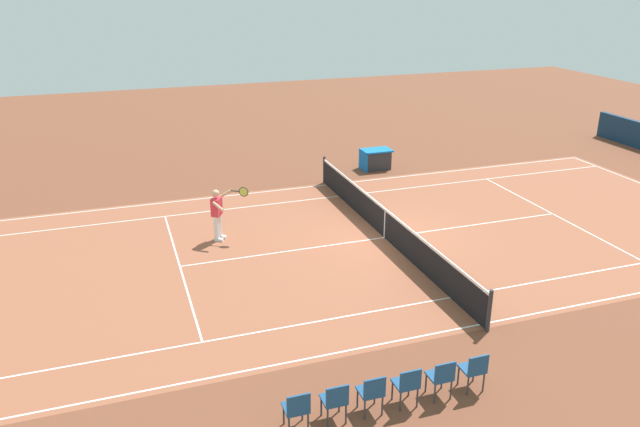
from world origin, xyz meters
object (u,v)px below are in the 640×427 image
(spectator_chair_2, at_px, (407,383))
(spectator_chair_5, at_px, (297,408))
(tennis_player_near, at_px, (218,212))
(spectator_chair_0, at_px, (474,369))
(equipment_cart_tarped, at_px, (376,159))
(spectator_chair_3, at_px, (372,391))
(tennis_ball, at_px, (344,199))
(tennis_net, at_px, (385,223))
(spectator_chair_4, at_px, (335,399))
(spectator_chair_1, at_px, (441,376))

(spectator_chair_2, bearing_deg, spectator_chair_5, 0.00)
(tennis_player_near, relative_size, spectator_chair_0, 1.93)
(tennis_player_near, bearing_deg, spectator_chair_5, 88.50)
(spectator_chair_0, relative_size, equipment_cart_tarped, 0.70)
(spectator_chair_3, relative_size, spectator_chair_5, 1.00)
(spectator_chair_0, bearing_deg, spectator_chair_3, 0.00)
(tennis_ball, distance_m, spectator_chair_2, 11.71)
(tennis_net, xyz_separation_m, spectator_chair_3, (3.74, 7.61, 0.03))
(equipment_cart_tarped, bearing_deg, spectator_chair_3, 66.10)
(tennis_net, height_order, tennis_player_near, tennis_player_near)
(tennis_ball, bearing_deg, spectator_chair_4, 68.25)
(equipment_cart_tarped, bearing_deg, tennis_player_near, 34.73)
(spectator_chair_5, bearing_deg, spectator_chair_4, 180.00)
(tennis_net, bearing_deg, tennis_player_near, -17.39)
(spectator_chair_5, bearing_deg, tennis_player_near, -91.50)
(spectator_chair_1, height_order, equipment_cart_tarped, spectator_chair_1)
(tennis_ball, bearing_deg, spectator_chair_5, 65.10)
(spectator_chair_3, height_order, spectator_chair_4, same)
(tennis_ball, height_order, spectator_chair_3, spectator_chair_3)
(tennis_player_near, distance_m, spectator_chair_2, 9.39)
(tennis_ball, xyz_separation_m, spectator_chair_1, (2.30, 11.30, 0.49))
(tennis_net, xyz_separation_m, spectator_chair_0, (1.53, 7.61, 0.03))
(equipment_cart_tarped, bearing_deg, tennis_ball, 50.19)
(spectator_chair_0, distance_m, spectator_chair_4, 2.95)
(tennis_ball, xyz_separation_m, spectator_chair_2, (3.04, 11.30, 0.49))
(spectator_chair_5, bearing_deg, spectator_chair_3, 180.00)
(tennis_ball, distance_m, spectator_chair_5, 12.47)
(spectator_chair_2, height_order, equipment_cart_tarped, spectator_chair_2)
(tennis_net, bearing_deg, spectator_chair_4, 59.57)
(spectator_chair_4, distance_m, equipment_cart_tarped, 16.14)
(spectator_chair_2, bearing_deg, spectator_chair_4, 0.00)
(tennis_net, relative_size, spectator_chair_2, 13.30)
(tennis_net, distance_m, spectator_chair_3, 8.48)
(spectator_chair_0, bearing_deg, equipment_cart_tarped, -106.20)
(spectator_chair_1, relative_size, spectator_chair_3, 1.00)
(tennis_net, distance_m, equipment_cart_tarped, 7.36)
(spectator_chair_3, bearing_deg, equipment_cart_tarped, -113.90)
(tennis_player_near, bearing_deg, spectator_chair_0, 110.58)
(spectator_chair_3, xyz_separation_m, equipment_cart_tarped, (-6.41, -14.47, -0.08))
(spectator_chair_2, xyz_separation_m, equipment_cart_tarped, (-5.68, -14.47, -0.08))
(tennis_ball, relative_size, spectator_chair_4, 0.08)
(spectator_chair_4, xyz_separation_m, spectator_chair_5, (0.74, 0.00, 0.00))
(tennis_player_near, xyz_separation_m, spectator_chair_1, (-2.71, 9.17, -0.41))
(spectator_chair_2, bearing_deg, spectator_chair_0, 180.00)
(spectator_chair_0, relative_size, spectator_chair_4, 1.00)
(tennis_player_near, xyz_separation_m, tennis_ball, (-5.01, -2.13, -0.90))
(spectator_chair_4, bearing_deg, spectator_chair_2, 180.00)
(spectator_chair_3, bearing_deg, spectator_chair_1, 180.00)
(spectator_chair_0, distance_m, spectator_chair_2, 1.47)
(spectator_chair_0, relative_size, spectator_chair_5, 1.00)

